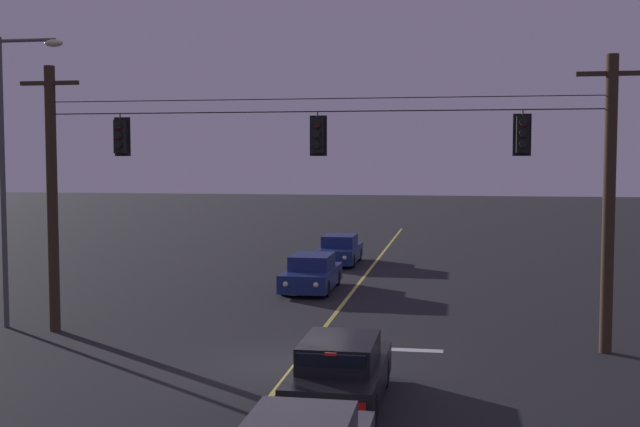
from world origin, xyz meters
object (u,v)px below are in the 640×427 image
street_lamp_corner (11,156)px  traffic_light_left_inner (317,135)px  car_oncoming_lead (312,274)px  traffic_light_centre (523,134)px  traffic_light_leftmost (120,136)px  car_waiting_near_lane (340,373)px  car_oncoming_trailing (339,250)px

street_lamp_corner → traffic_light_left_inner: bearing=-1.5°
car_oncoming_lead → street_lamp_corner: street_lamp_corner is taller
traffic_light_left_inner → traffic_light_centre: bearing=0.0°
traffic_light_centre → car_oncoming_lead: bearing=130.4°
traffic_light_leftmost → traffic_light_centre: (11.25, 0.00, 0.00)m
car_waiting_near_lane → street_lamp_corner: size_ratio=0.50×
traffic_light_left_inner → traffic_light_leftmost: bearing=180.0°
traffic_light_leftmost → street_lamp_corner: size_ratio=0.14×
traffic_light_centre → car_waiting_near_lane: bearing=-126.7°
traffic_light_left_inner → traffic_light_centre: size_ratio=1.00×
traffic_light_leftmost → car_oncoming_lead: bearing=64.5°
traffic_light_centre → street_lamp_corner: street_lamp_corner is taller
car_oncoming_trailing → street_lamp_corner: (-7.55, -16.13, 4.53)m
car_waiting_near_lane → car_oncoming_lead: same height
traffic_light_leftmost → car_oncoming_lead: 10.68m
traffic_light_centre → car_oncoming_lead: size_ratio=0.28×
car_oncoming_lead → car_oncoming_trailing: same height
car_oncoming_trailing → street_lamp_corner: size_ratio=0.51×
traffic_light_centre → traffic_light_left_inner: bearing=180.0°
car_oncoming_lead → car_oncoming_trailing: bearing=90.5°
traffic_light_leftmost → traffic_light_left_inner: same height
traffic_light_left_inner → car_oncoming_lead: 10.03m
traffic_light_left_inner → car_oncoming_lead: size_ratio=0.28×
street_lamp_corner → car_oncoming_trailing: bearing=64.9°
traffic_light_left_inner → street_lamp_corner: size_ratio=0.14×
traffic_light_centre → traffic_light_leftmost: bearing=180.0°
car_oncoming_lead → car_oncoming_trailing: size_ratio=1.00×
traffic_light_leftmost → street_lamp_corner: (-3.57, 0.24, -0.57)m
traffic_light_leftmost → car_oncoming_trailing: size_ratio=0.28×
traffic_light_centre → street_lamp_corner: 14.84m
traffic_light_centre → car_oncoming_trailing: traffic_light_centre is taller
traffic_light_left_inner → car_oncoming_lead: bearing=101.4°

